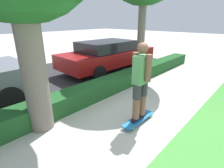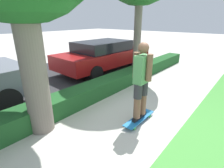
% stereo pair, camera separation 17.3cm
% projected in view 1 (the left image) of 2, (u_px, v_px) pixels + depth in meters
% --- Properties ---
extents(ground_plane, '(60.00, 60.00, 0.00)m').
position_uv_depth(ground_plane, '(129.00, 122.00, 4.05)').
color(ground_plane, '#BCB7AD').
extents(street_asphalt, '(13.40, 5.00, 0.01)m').
position_uv_depth(street_asphalt, '(42.00, 81.00, 6.70)').
color(street_asphalt, '#2D2D30').
rests_on(street_asphalt, ground_plane).
extents(hedge_row, '(13.40, 0.60, 0.47)m').
position_uv_depth(hedge_row, '(85.00, 94.00, 4.98)').
color(hedge_row, '#1E5123').
rests_on(hedge_row, ground_plane).
extents(skateboard, '(0.99, 0.24, 0.10)m').
position_uv_depth(skateboard, '(138.00, 119.00, 4.02)').
color(skateboard, '#1E6BAD').
rests_on(skateboard, ground_plane).
extents(skater_person, '(0.50, 0.44, 1.72)m').
position_uv_depth(skater_person, '(141.00, 81.00, 3.70)').
color(skater_person, black).
rests_on(skater_person, skateboard).
extents(parked_car_middle, '(4.74, 2.02, 1.33)m').
position_uv_depth(parked_car_middle, '(108.00, 55.00, 8.04)').
color(parked_car_middle, maroon).
rests_on(parked_car_middle, ground_plane).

